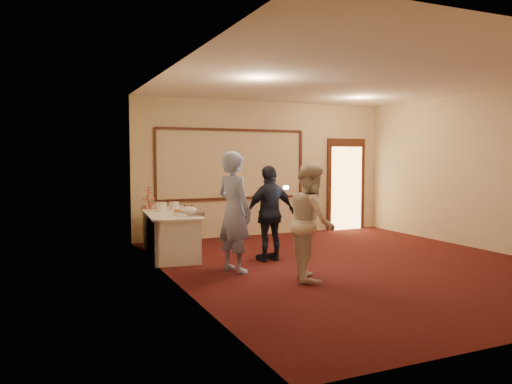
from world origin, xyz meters
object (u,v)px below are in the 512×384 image
plate_stack_a (161,207)px  guest (270,213)px  cupcake_stand (148,200)px  plate_stack_b (174,206)px  buffet_table (169,233)px  man (234,212)px  tart (181,212)px  woman (311,222)px  pavlova_tray (189,212)px

plate_stack_a → guest: (1.54, -1.36, -0.05)m
cupcake_stand → plate_stack_b: (0.37, -0.51, -0.09)m
plate_stack_b → buffet_table: bearing=-121.5°
man → guest: man is taller
tart → woman: 2.66m
pavlova_tray → tart: 0.47m
plate_stack_a → guest: guest is taller
cupcake_stand → plate_stack_a: bearing=-81.6°
pavlova_tray → plate_stack_a: pavlova_tray is taller
buffet_table → pavlova_tray: size_ratio=4.38×
plate_stack_a → plate_stack_b: size_ratio=1.09×
buffet_table → plate_stack_b: size_ratio=12.12×
buffet_table → plate_stack_b: (0.17, 0.27, 0.46)m
man → guest: 1.00m
cupcake_stand → man: bearing=-72.7°
buffet_table → tart: size_ratio=7.73×
buffet_table → guest: size_ratio=1.40×
woman → man: bearing=64.7°
plate_stack_b → guest: size_ratio=0.12×
cupcake_stand → plate_stack_b: 0.64m
buffet_table → plate_stack_a: (-0.11, 0.14, 0.47)m
buffet_table → man: size_ratio=1.23×
pavlova_tray → cupcake_stand: size_ratio=1.10×
buffet_table → woman: 3.00m
man → plate_stack_b: bearing=-6.6°
cupcake_stand → pavlova_tray: bearing=-77.0°
cupcake_stand → tart: (0.35, -1.06, -0.14)m
plate_stack_b → plate_stack_a: bearing=-155.0°
plate_stack_a → man: man is taller
tart → plate_stack_a: bearing=121.5°
buffet_table → woman: size_ratio=1.36×
buffet_table → guest: guest is taller
man → woman: 1.22m
plate_stack_a → woman: (1.53, -2.75, -0.02)m
cupcake_stand → man: size_ratio=0.25×
man → woman: man is taller
cupcake_stand → guest: (1.63, -2.00, -0.13)m
cupcake_stand → tart: 1.12m
plate_stack_a → pavlova_tray: bearing=-73.8°
cupcake_stand → man: 2.63m
woman → guest: size_ratio=1.03×
tart → woman: size_ratio=0.18×
pavlova_tray → woman: (1.27, -1.87, -0.01)m
cupcake_stand → man: (0.78, -2.51, -0.02)m
plate_stack_b → guest: guest is taller
tart → man: (0.43, -1.45, 0.12)m
plate_stack_b → tart: (-0.02, -0.55, -0.05)m
plate_stack_b → guest: bearing=-49.6°
plate_stack_a → guest: 2.05m
plate_stack_b → woman: 3.14m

